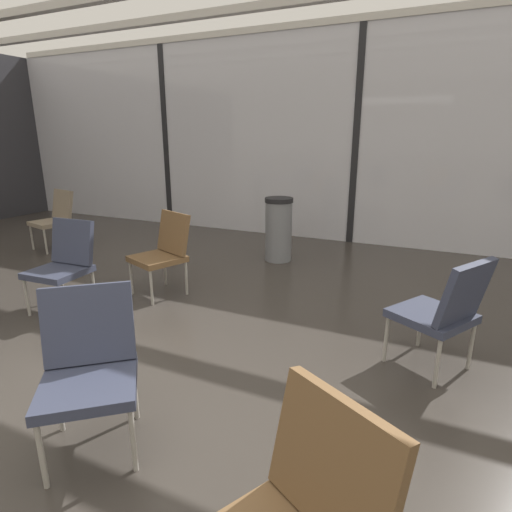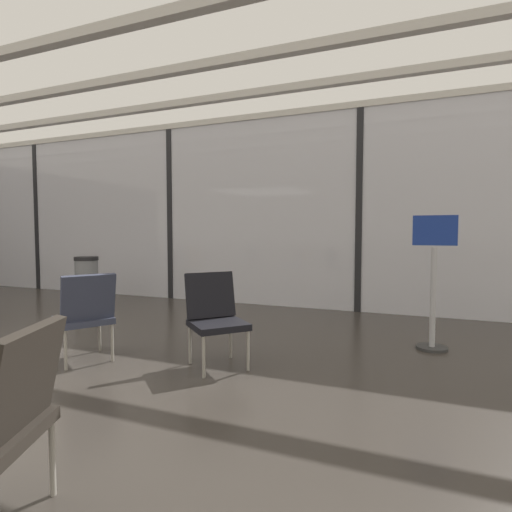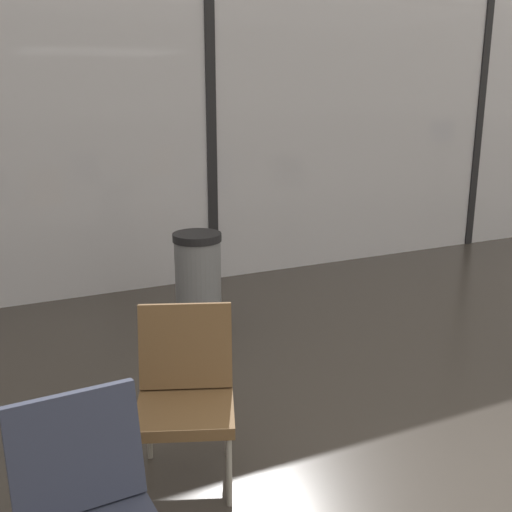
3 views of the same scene
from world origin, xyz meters
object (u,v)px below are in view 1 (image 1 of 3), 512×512
Objects in this scene: lounge_chair_0 at (64,260)px; lounge_chair_3 at (445,308)px; lounge_chair_6 at (164,249)px; lounge_chair_2 at (89,361)px; trash_bin at (279,229)px; lounge_chair_4 at (56,216)px; parked_airplane at (370,129)px.

lounge_chair_3 is (3.37, 0.28, 0.00)m from lounge_chair_0.
lounge_chair_6 is (0.62, 0.74, 0.00)m from lounge_chair_0.
lounge_chair_2 is 3.68m from trash_bin.
lounge_chair_2 is 1.01× the size of trash_bin.
lounge_chair_3 is at bearing -0.46° from lounge_chair_4.
lounge_chair_6 is at bearing -112.08° from trash_bin.
parked_airplane is 15.25× the size of lounge_chair_0.
parked_airplane is at bearing 78.77° from lounge_chair_0.
lounge_chair_4 is at bearing -176.57° from lounge_chair_6.
lounge_chair_0 is 2.71m from trash_bin.
trash_bin is at bearing -90.09° from parked_airplane.
trash_bin is at bearing 58.64° from lounge_chair_0.
lounge_chair_3 is 1.00× the size of lounge_chair_4.
lounge_chair_6 is 1.77m from trash_bin.
lounge_chair_6 is at bearing -68.65° from lounge_chair_3.
lounge_chair_0 and lounge_chair_3 have the same top height.
lounge_chair_0 is at bearing -108.77° from lounge_chair_6.
parked_airplane is 8.14m from lounge_chair_4.
lounge_chair_2 reaches higher than trash_bin.
parked_airplane is 9.10m from lounge_chair_0.
lounge_chair_2 is 2.32m from lounge_chair_3.
lounge_chair_2 is at bearing -16.98° from lounge_chair_3.
lounge_chair_3 is 2.95m from trash_bin.
lounge_chair_6 is at bearing -94.73° from parked_airplane.
lounge_chair_2 is 1.00× the size of lounge_chair_6.
lounge_chair_3 is at bearing -45.30° from trash_bin.
lounge_chair_2 is at bearing -25.02° from lounge_chair_4.
lounge_chair_2 is 4.63m from lounge_chair_4.
lounge_chair_6 is (-1.02, 2.02, 0.00)m from lounge_chair_2.
lounge_chair_0 and lounge_chair_4 have the same top height.
parked_airplane is 15.25× the size of lounge_chair_3.
lounge_chair_2 is 1.00× the size of lounge_chair_3.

